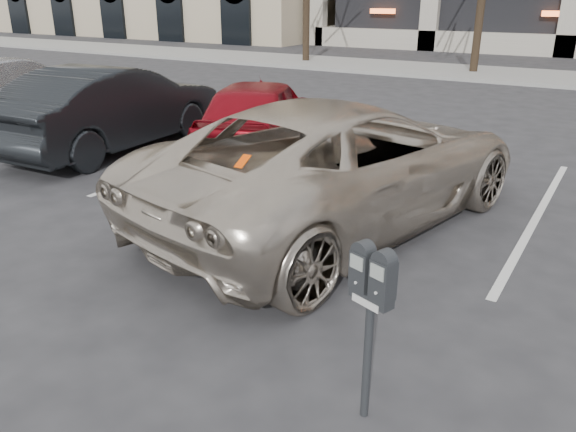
{
  "coord_description": "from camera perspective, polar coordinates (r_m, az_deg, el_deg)",
  "views": [
    {
      "loc": [
        2.2,
        -5.24,
        2.69
      ],
      "look_at": [
        -0.11,
        -1.5,
        0.96
      ],
      "focal_mm": 35.0,
      "sensor_mm": 36.0,
      "label": 1
    }
  ],
  "objects": [
    {
      "name": "car_dark",
      "position": [
        10.97,
        -17.39,
        10.46
      ],
      "size": [
        1.94,
        4.74,
        1.53
      ],
      "primitive_type": "imported",
      "rotation": [
        0.0,
        0.0,
        3.21
      ],
      "color": "black",
      "rests_on": "ground"
    },
    {
      "name": "suv_silver",
      "position": [
        6.97,
        5.37,
        5.45
      ],
      "size": [
        3.66,
        5.96,
        1.55
      ],
      "rotation": [
        0.0,
        0.0,
        2.93
      ],
      "color": "beige",
      "rests_on": "ground"
    },
    {
      "name": "car_silver",
      "position": [
        13.79,
        -26.56,
        11.23
      ],
      "size": [
        3.37,
        5.52,
        1.5
      ],
      "primitive_type": "imported",
      "rotation": [
        0.0,
        0.0,
        3.41
      ],
      "color": "#A9ABB1",
      "rests_on": "ground"
    },
    {
      "name": "car_red",
      "position": [
        10.26,
        -2.96,
        10.24
      ],
      "size": [
        2.97,
        4.33,
        1.37
      ],
      "primitive_type": "imported",
      "rotation": [
        0.0,
        0.0,
        3.51
      ],
      "color": "maroon",
      "rests_on": "ground"
    },
    {
      "name": "stall_lines",
      "position": [
        8.78,
        5.85,
        3.61
      ],
      "size": [
        16.9,
        5.2,
        0.0
      ],
      "color": "silver",
      "rests_on": "ground"
    },
    {
      "name": "sidewalk",
      "position": [
        21.52,
        26.17,
        12.39
      ],
      "size": [
        80.0,
        4.0,
        0.12
      ],
      "primitive_type": "cube",
      "color": "gray",
      "rests_on": "ground"
    },
    {
      "name": "ground",
      "position": [
        6.29,
        8.06,
        -4.02
      ],
      "size": [
        140.0,
        140.0,
        0.0
      ],
      "primitive_type": "plane",
      "color": "#28282B",
      "rests_on": "ground"
    },
    {
      "name": "parking_meter",
      "position": [
        3.58,
        8.47,
        -7.65
      ],
      "size": [
        0.34,
        0.22,
        1.25
      ],
      "rotation": [
        0.0,
        0.0,
        -0.33
      ],
      "color": "black",
      "rests_on": "ground"
    }
  ]
}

